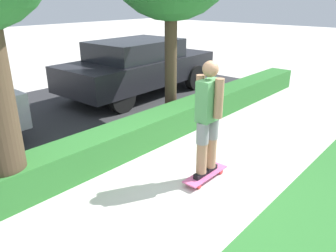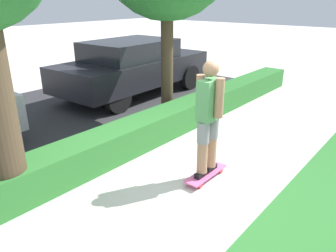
# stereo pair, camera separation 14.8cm
# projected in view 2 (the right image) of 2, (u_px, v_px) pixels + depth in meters

# --- Properties ---
(ground_plane) EXTENTS (60.00, 60.00, 0.00)m
(ground_plane) POSITION_uv_depth(u_px,v_px,m) (194.00, 188.00, 4.70)
(ground_plane) COLOR beige
(street_asphalt) EXTENTS (12.99, 5.00, 0.01)m
(street_asphalt) POSITION_uv_depth(u_px,v_px,m) (39.00, 122.00, 7.20)
(street_asphalt) COLOR #2D2D30
(street_asphalt) RESTS_ON ground_plane
(hedge_row) EXTENTS (12.99, 0.60, 0.52)m
(hedge_row) POSITION_uv_depth(u_px,v_px,m) (118.00, 142.00, 5.55)
(hedge_row) COLOR #2D702D
(hedge_row) RESTS_ON ground_plane
(skateboard) EXTENTS (0.83, 0.24, 0.09)m
(skateboard) POSITION_uv_depth(u_px,v_px,m) (206.00, 174.00, 4.92)
(skateboard) COLOR #DB5B93
(skateboard) RESTS_ON ground_plane
(skater_person) EXTENTS (0.50, 0.43, 1.68)m
(skater_person) POSITION_uv_depth(u_px,v_px,m) (209.00, 117.00, 4.58)
(skater_person) COLOR black
(skater_person) RESTS_ON skateboard
(parked_car_middle) EXTENTS (4.63, 2.02, 1.50)m
(parked_car_middle) POSITION_uv_depth(u_px,v_px,m) (133.00, 66.00, 8.98)
(parked_car_middle) COLOR black
(parked_car_middle) RESTS_ON ground_plane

